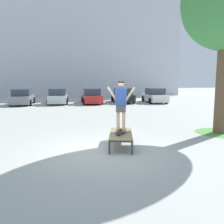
# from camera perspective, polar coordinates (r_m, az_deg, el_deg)

# --- Properties ---
(ground_plane) EXTENTS (120.00, 120.00, 0.00)m
(ground_plane) POSITION_cam_1_polar(r_m,az_deg,el_deg) (7.58, -2.10, -9.62)
(ground_plane) COLOR #A8A8A3
(building_facade) EXTENTS (36.06, 4.00, 14.33)m
(building_facade) POSITION_cam_1_polar(r_m,az_deg,el_deg) (35.76, -12.74, 15.45)
(building_facade) COLOR silver
(building_facade) RESTS_ON ground
(skate_box) EXTENTS (1.20, 2.03, 0.46)m
(skate_box) POSITION_cam_1_polar(r_m,az_deg,el_deg) (8.03, 2.20, -5.57)
(skate_box) COLOR #38383D
(skate_box) RESTS_ON ground
(skateboard) EXTENTS (0.55, 0.80, 0.09)m
(skateboard) POSITION_cam_1_polar(r_m,az_deg,el_deg) (7.91, 2.21, -4.86)
(skateboard) COLOR black
(skateboard) RESTS_ON skate_box
(skater) EXTENTS (0.92, 0.54, 1.69)m
(skater) POSITION_cam_1_polar(r_m,az_deg,el_deg) (7.75, 2.25, 2.33)
(skater) COLOR beige
(skater) RESTS_ON skateboard
(grass_patch_near_right) EXTENTS (2.05, 2.05, 0.01)m
(grass_patch_near_right) POSITION_cam_1_polar(r_m,az_deg,el_deg) (11.17, 25.04, -4.65)
(grass_patch_near_right) COLOR #519342
(grass_patch_near_right) RESTS_ON ground
(car_grey) EXTENTS (1.93, 4.20, 1.50)m
(car_grey) POSITION_cam_1_polar(r_m,az_deg,el_deg) (23.53, -21.30, 3.39)
(car_grey) COLOR slate
(car_grey) RESTS_ON ground
(car_silver) EXTENTS (2.06, 4.27, 1.50)m
(car_silver) POSITION_cam_1_polar(r_m,az_deg,el_deg) (23.38, -13.23, 3.69)
(car_silver) COLOR #B7BABF
(car_silver) RESTS_ON ground
(car_red) EXTENTS (1.97, 4.23, 1.50)m
(car_red) POSITION_cam_1_polar(r_m,az_deg,el_deg) (23.21, -5.08, 3.84)
(car_red) COLOR red
(car_red) RESTS_ON ground
(car_black) EXTENTS (2.04, 4.26, 1.50)m
(car_black) POSITION_cam_1_polar(r_m,az_deg,el_deg) (24.10, 2.65, 4.01)
(car_black) COLOR black
(car_black) RESTS_ON ground
(car_white) EXTENTS (2.16, 4.32, 1.50)m
(car_white) POSITION_cam_1_polar(r_m,az_deg,el_deg) (24.55, 10.50, 3.95)
(car_white) COLOR silver
(car_white) RESTS_ON ground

